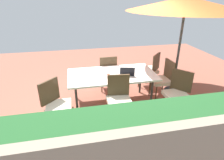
{
  "coord_description": "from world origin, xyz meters",
  "views": [
    {
      "loc": [
        0.81,
        3.87,
        2.43
      ],
      "look_at": [
        0.0,
        0.0,
        0.61
      ],
      "focal_mm": 30.5,
      "sensor_mm": 36.0,
      "label": 1
    }
  ],
  "objects": [
    {
      "name": "hedge_row",
      "position": [
        0.0,
        2.37,
        0.64
      ],
      "size": [
        6.3,
        0.6,
        1.29
      ],
      "primitive_type": "cube",
      "color": "#235628",
      "rests_on": "ground_plane"
    },
    {
      "name": "chair_northwest",
      "position": [
        -1.25,
        0.72,
        0.55
      ],
      "size": [
        0.59,
        0.58,
        0.98
      ],
      "rotation": [
        0.0,
        0.0,
        2.27
      ],
      "color": "beige",
      "rests_on": "ground_plane"
    },
    {
      "name": "ground_plane",
      "position": [
        0.0,
        0.0,
        -0.01
      ],
      "size": [
        10.0,
        10.0,
        0.02
      ],
      "primitive_type": "cube",
      "color": "#935442"
    },
    {
      "name": "chair_west",
      "position": [
        -1.27,
        0.01,
        0.55
      ],
      "size": [
        0.47,
        0.46,
        0.98
      ],
      "rotation": [
        0.0,
        0.0,
        1.61
      ],
      "color": "beige",
      "rests_on": "ground_plane"
    },
    {
      "name": "cup",
      "position": [
        0.12,
        0.23,
        0.82
      ],
      "size": [
        0.06,
        0.06,
        0.11
      ],
      "primitive_type": "cylinder",
      "color": "#CC4C33",
      "rests_on": "dining_table"
    },
    {
      "name": "patio_umbrella",
      "position": [
        -1.73,
        -0.25,
        2.2
      ],
      "size": [
        2.69,
        2.69,
        2.37
      ],
      "color": "#4C4C4C",
      "rests_on": "ground_plane"
    },
    {
      "name": "chair_southwest",
      "position": [
        -1.21,
        -0.66,
        0.55
      ],
      "size": [
        0.59,
        0.59,
        0.98
      ],
      "rotation": [
        0.0,
        0.0,
        0.81
      ],
      "color": "beige",
      "rests_on": "ground_plane"
    },
    {
      "name": "chair_north",
      "position": [
        0.0,
        0.71,
        0.55
      ],
      "size": [
        0.48,
        0.49,
        0.98
      ],
      "rotation": [
        0.0,
        0.0,
        3.01
      ],
      "color": "beige",
      "rests_on": "ground_plane"
    },
    {
      "name": "dining_table",
      "position": [
        0.0,
        0.0,
        0.72
      ],
      "size": [
        1.96,
        1.05,
        0.77
      ],
      "color": "white",
      "rests_on": "ground_plane"
    },
    {
      "name": "chair_south",
      "position": [
        -0.03,
        -0.72,
        0.55
      ],
      "size": [
        0.46,
        0.46,
        0.98
      ],
      "rotation": [
        0.0,
        0.0,
        0.01
      ],
      "color": "beige",
      "rests_on": "ground_plane"
    },
    {
      "name": "laptop",
      "position": [
        -0.31,
        0.14,
        0.81
      ],
      "size": [
        0.37,
        0.32,
        0.21
      ],
      "rotation": [
        0.0,
        0.0,
        -0.24
      ],
      "color": "#2D2D33",
      "rests_on": "dining_table"
    },
    {
      "name": "chair_northeast",
      "position": [
        1.21,
        0.67,
        0.55
      ],
      "size": [
        0.59,
        0.59,
        0.98
      ],
      "rotation": [
        0.0,
        0.0,
        3.94
      ],
      "color": "beige",
      "rests_on": "ground_plane"
    }
  ]
}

